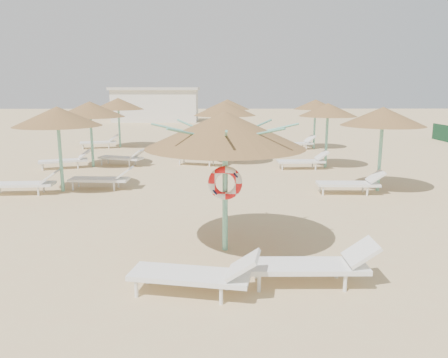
{
  "coord_description": "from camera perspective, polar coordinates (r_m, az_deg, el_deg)",
  "views": [
    {
      "loc": [
        0.14,
        -8.18,
        3.28
      ],
      "look_at": [
        0.25,
        1.19,
        1.3
      ],
      "focal_mm": 35.0,
      "sensor_mm": 36.0,
      "label": 1
    }
  ],
  "objects": [
    {
      "name": "ground",
      "position": [
        8.81,
        -1.56,
        -9.92
      ],
      "size": [
        120.0,
        120.0,
        0.0
      ],
      "primitive_type": "plane",
      "color": "tan",
      "rests_on": "ground"
    },
    {
      "name": "main_palapa",
      "position": [
        8.53,
        0.15,
        6.37
      ],
      "size": [
        3.15,
        3.15,
        2.82
      ],
      "color": "#6EBEA5",
      "rests_on": "ground"
    },
    {
      "name": "lounger_main_a",
      "position": [
        7.13,
        -3.38,
        -12.26
      ],
      "size": [
        2.15,
        1.0,
        0.75
      ],
      "rotation": [
        0.0,
        0.0,
        -0.19
      ],
      "color": "white",
      "rests_on": "ground"
    },
    {
      "name": "lounger_main_b",
      "position": [
        7.62,
        11.93,
        -10.81
      ],
      "size": [
        2.13,
        0.66,
        0.77
      ],
      "rotation": [
        0.0,
        0.0,
        -0.0
      ],
      "color": "white",
      "rests_on": "ground"
    },
    {
      "name": "palapa_field",
      "position": [
        18.96,
        -3.22,
        8.94
      ],
      "size": [
        14.01,
        13.24,
        2.71
      ],
      "color": "#6EBEA5",
      "rests_on": "ground"
    },
    {
      "name": "service_hut",
      "position": [
        43.65,
        -8.87,
        9.63
      ],
      "size": [
        8.4,
        4.4,
        3.25
      ],
      "color": "silver",
      "rests_on": "ground"
    }
  ]
}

